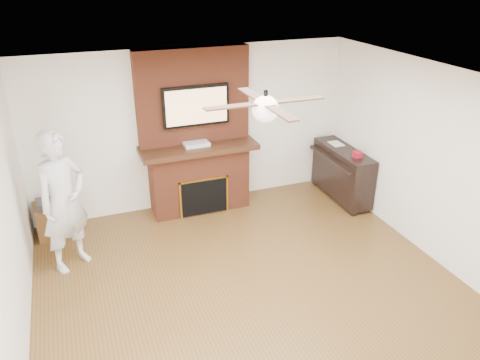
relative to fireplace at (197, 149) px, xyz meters
name	(u,v)px	position (x,y,z in m)	size (l,w,h in m)	color
room_shell	(263,208)	(0.00, -2.55, 0.25)	(5.36, 5.86, 2.86)	#543818
fireplace	(197,149)	(0.00, 0.00, 0.00)	(1.78, 0.64, 2.50)	brown
tv	(196,106)	(0.00, -0.05, 0.68)	(1.00, 0.08, 0.60)	black
ceiling_fan	(265,108)	(0.00, -2.55, 1.34)	(1.21, 1.21, 0.31)	black
person	(64,202)	(-1.98, -0.97, -0.08)	(0.67, 0.45, 1.83)	silver
side_table	(53,218)	(-2.20, -0.07, -0.74)	(0.52, 0.52, 0.55)	brown
piano	(342,172)	(2.29, -0.55, -0.53)	(0.50, 1.33, 0.95)	black
cable_box	(196,144)	(-0.03, -0.10, 0.11)	(0.38, 0.22, 0.05)	silver
candle_orange	(193,211)	(-0.16, -0.24, -0.93)	(0.07, 0.07, 0.12)	#CF4D18
candle_green	(203,209)	(0.01, -0.21, -0.95)	(0.07, 0.07, 0.09)	#41772F
candle_cream	(210,206)	(0.13, -0.18, -0.93)	(0.09, 0.09, 0.12)	beige
candle_blue	(220,207)	(0.28, -0.23, -0.96)	(0.05, 0.05, 0.07)	#2F618F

